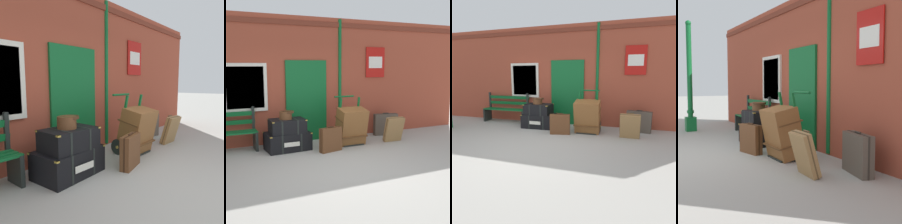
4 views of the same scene
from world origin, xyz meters
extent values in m
plane|color=#A3A099|center=(0.00, 0.00, 0.00)|extent=(60.00, 60.00, 0.00)
cube|color=#9E422D|center=(0.00, 2.60, 1.60)|extent=(10.40, 0.30, 3.20)
cube|color=#0F5B28|center=(0.18, 2.43, 1.05)|extent=(1.10, 0.05, 2.10)
cube|color=#093718|center=(0.18, 2.41, 1.05)|extent=(0.06, 0.02, 2.10)
cylinder|color=#0F5B28|center=(1.14, 2.45, 1.60)|extent=(0.09, 0.09, 3.14)
cube|color=#B7140F|center=(2.25, 2.43, 2.05)|extent=(0.60, 0.02, 0.84)
cube|color=white|center=(2.25, 2.41, 2.05)|extent=(0.44, 0.01, 0.32)
cube|color=black|center=(-1.22, 2.10, 0.23)|extent=(0.06, 0.40, 0.45)
cube|color=black|center=(-1.22, 2.30, 0.73)|extent=(0.06, 0.06, 0.56)
cube|color=black|center=(-0.54, 1.77, 0.21)|extent=(1.03, 0.69, 0.42)
cube|color=black|center=(-0.77, 1.76, 0.21)|extent=(0.07, 0.65, 0.43)
cube|color=black|center=(-0.32, 1.78, 0.21)|extent=(0.07, 0.65, 0.43)
cube|color=#B79338|center=(-1.01, 1.44, 0.41)|extent=(0.05, 0.05, 0.02)
cube|color=#B79338|center=(-0.05, 1.49, 0.41)|extent=(0.05, 0.05, 0.02)
cube|color=#B79338|center=(-1.04, 2.04, 0.41)|extent=(0.05, 0.05, 0.02)
cube|color=#B79338|center=(-0.08, 2.09, 0.41)|extent=(0.05, 0.05, 0.02)
cube|color=silver|center=(-0.54, 1.42, 0.21)|extent=(0.36, 0.01, 0.10)
cube|color=black|center=(-0.55, 1.73, 0.58)|extent=(0.81, 0.55, 0.32)
cube|color=black|center=(-0.73, 1.73, 0.58)|extent=(0.05, 0.55, 0.33)
cube|color=black|center=(-0.37, 1.73, 0.58)|extent=(0.05, 0.55, 0.33)
cube|color=#B79338|center=(-0.94, 1.49, 0.73)|extent=(0.05, 0.05, 0.02)
cube|color=#B79338|center=(-0.18, 1.48, 0.73)|extent=(0.05, 0.05, 0.02)
cube|color=#B79338|center=(-0.93, 1.99, 0.73)|extent=(0.05, 0.05, 0.02)
cube|color=#B79338|center=(-0.17, 1.97, 0.73)|extent=(0.05, 0.05, 0.02)
cylinder|color=brown|center=(-0.58, 1.74, 0.83)|extent=(0.29, 0.29, 0.19)
cylinder|color=#432715|center=(-0.54, 1.74, 0.91)|extent=(0.30, 0.30, 0.04)
cube|color=black|center=(1.03, 1.51, 0.01)|extent=(0.56, 0.28, 0.03)
cube|color=#0F5B28|center=(0.78, 1.71, 0.59)|extent=(0.04, 0.26, 1.19)
cube|color=#0F5B28|center=(1.28, 1.71, 0.59)|extent=(0.04, 0.26, 1.19)
cylinder|color=#0F5B28|center=(1.03, 1.94, 1.18)|extent=(0.54, 0.04, 0.04)
cylinder|color=black|center=(0.71, 1.77, 0.16)|extent=(0.04, 0.32, 0.32)
cylinder|color=#B79338|center=(0.71, 1.77, 0.16)|extent=(0.07, 0.06, 0.06)
cylinder|color=black|center=(1.35, 1.77, 0.16)|extent=(0.04, 0.32, 0.32)
cylinder|color=#B79338|center=(1.35, 1.77, 0.16)|extent=(0.07, 0.06, 0.06)
cube|color=brown|center=(1.03, 1.53, 0.48)|extent=(0.68, 0.61, 0.95)
cube|color=brown|center=(1.03, 1.53, 0.28)|extent=(0.70, 0.46, 0.12)
cube|color=brown|center=(1.03, 1.53, 0.67)|extent=(0.70, 0.46, 0.12)
cube|color=olive|center=(2.17, 1.33, 0.33)|extent=(0.51, 0.32, 0.66)
cylinder|color=brown|center=(2.17, 1.36, 0.66)|extent=(0.16, 0.04, 0.03)
cube|color=brown|center=(2.17, 1.33, 0.33)|extent=(0.51, 0.22, 0.64)
cube|color=brown|center=(0.32, 1.21, 0.28)|extent=(0.57, 0.28, 0.56)
cylinder|color=#3A2112|center=(0.32, 1.21, 0.58)|extent=(0.16, 0.06, 0.03)
cube|color=#351E10|center=(0.32, 1.21, 0.28)|extent=(0.55, 0.15, 0.57)
cube|color=#51473D|center=(2.42, 2.09, 0.30)|extent=(0.70, 0.33, 0.61)
cylinder|color=#302A24|center=(2.42, 2.09, 0.63)|extent=(0.16, 0.06, 0.03)
cube|color=#2C2721|center=(2.42, 2.09, 0.30)|extent=(0.68, 0.18, 0.62)
camera|label=1|loc=(-2.70, -0.84, 1.41)|focal=35.74mm
camera|label=2|loc=(-2.48, -5.12, 2.01)|focal=49.40mm
camera|label=3|loc=(2.04, -3.96, 1.59)|focal=32.38mm
camera|label=4|loc=(6.13, -0.99, 1.33)|focal=51.99mm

